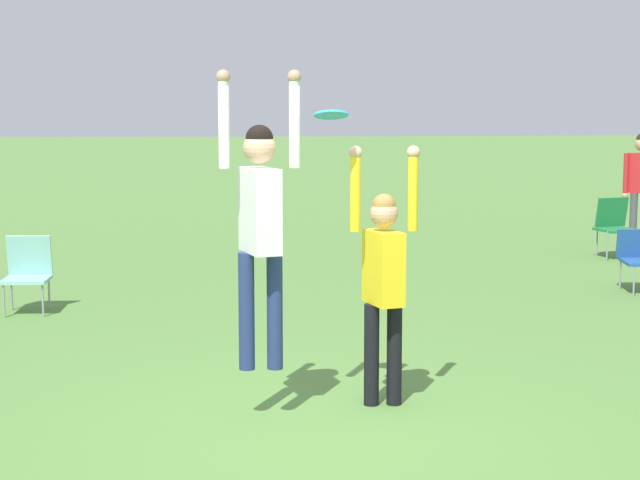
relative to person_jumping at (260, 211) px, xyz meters
name	(u,v)px	position (x,y,z in m)	size (l,w,h in m)	color
ground_plane	(314,426)	(0.38, -0.24, -1.58)	(120.00, 120.00, 0.00)	#56843D
person_jumping	(260,211)	(0.00, 0.00, 0.00)	(0.62, 0.51, 2.24)	navy
person_defending	(384,270)	(0.97, 0.27, -0.50)	(0.55, 0.44, 2.05)	black
frisbee	(331,115)	(0.54, 0.08, 0.71)	(0.26, 0.26, 0.08)	#2D9EDB
camping_chair_0	(28,269)	(-2.51, 4.29, -1.09)	(0.52, 0.56, 0.86)	gray
camping_chair_2	(615,223)	(5.59, 7.77, -1.04)	(0.64, 0.69, 0.91)	gray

